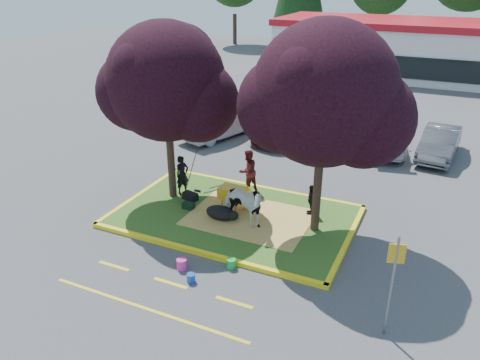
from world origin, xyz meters
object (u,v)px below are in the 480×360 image
at_px(calf, 221,213).
at_px(wheelbarrow, 234,194).
at_px(sign_post, 393,276).
at_px(bucket_blue, 191,278).
at_px(handler, 182,175).
at_px(bucket_green, 231,263).
at_px(bucket_pink, 182,264).
at_px(car_black, 214,114).
at_px(cow, 242,204).
at_px(car_silver, 220,123).

distance_m(calf, wheelbarrow, 1.12).
relative_size(sign_post, bucket_blue, 10.50).
relative_size(calf, handler, 0.72).
bearing_deg(wheelbarrow, bucket_green, -63.72).
relative_size(bucket_pink, car_black, 0.10).
height_order(bucket_pink, bucket_blue, bucket_pink).
distance_m(bucket_green, car_black, 14.13).
relative_size(sign_post, bucket_pink, 8.24).
height_order(cow, bucket_pink, cow).
relative_size(cow, car_black, 0.53).
xyz_separation_m(wheelbarrow, car_silver, (-4.21, 7.09, 0.12)).
height_order(handler, bucket_blue, handler).
bearing_deg(bucket_green, car_black, 119.69).
bearing_deg(wheelbarrow, sign_post, -32.83).
bearing_deg(sign_post, bucket_pink, 161.14).
xyz_separation_m(sign_post, bucket_green, (-4.60, 0.91, -1.57)).
bearing_deg(handler, wheelbarrow, -69.15).
bearing_deg(bucket_green, sign_post, -11.24).
distance_m(handler, bucket_green, 5.24).
xyz_separation_m(handler, wheelbarrow, (2.28, -0.15, -0.26)).
relative_size(cow, wheelbarrow, 0.94).
bearing_deg(wheelbarrow, car_black, 124.08).
xyz_separation_m(bucket_pink, car_black, (-5.69, 12.93, 0.42)).
height_order(handler, sign_post, sign_post).
xyz_separation_m(sign_post, bucket_pink, (-5.90, 0.25, -1.55)).
bearing_deg(car_silver, calf, 135.20).
bearing_deg(sign_post, bucket_blue, 165.51).
bearing_deg(sign_post, calf, 135.79).
height_order(handler, car_silver, handler).
xyz_separation_m(calf, bucket_pink, (0.21, -2.97, -0.22)).
bearing_deg(bucket_pink, bucket_blue, -37.38).
relative_size(bucket_green, bucket_pink, 0.90).
distance_m(cow, wheelbarrow, 1.43).
bearing_deg(bucket_blue, bucket_pink, 142.62).
bearing_deg(bucket_pink, wheelbarrow, 92.90).
bearing_deg(car_black, bucket_blue, -65.14).
height_order(sign_post, car_black, sign_post).
bearing_deg(car_silver, sign_post, 150.15).
relative_size(cow, sign_post, 0.66).
relative_size(sign_post, car_black, 0.79).
height_order(bucket_blue, car_silver, car_silver).
distance_m(sign_post, bucket_pink, 6.10).
bearing_deg(handler, sign_post, -93.39).
bearing_deg(bucket_blue, handler, 123.35).
bearing_deg(bucket_blue, car_silver, 113.30).
height_order(calf, car_black, car_black).
bearing_deg(cow, bucket_pink, -177.82).
relative_size(cow, car_silver, 0.39).
distance_m(cow, car_silver, 9.65).
relative_size(handler, wheelbarrow, 0.79).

